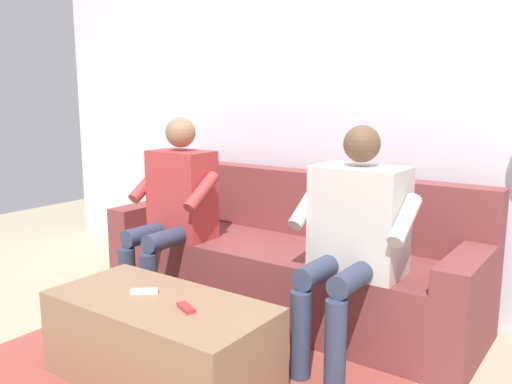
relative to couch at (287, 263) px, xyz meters
The scene contains 9 objects.
ground_plane 0.78m from the couch, 90.00° to the left, with size 8.00×8.00×0.00m, color tan.
back_wall 1.19m from the couch, 90.00° to the right, with size 5.18×0.06×2.75m, color silver.
couch is the anchor object (origin of this frame).
coffee_table 1.09m from the couch, 90.00° to the left, with size 1.06×0.52×0.40m.
person_left_seated 0.77m from the couch, 151.04° to the left, with size 0.60×0.60×1.17m.
person_right_seated 0.78m from the couch, 30.66° to the left, with size 0.54×0.57×1.18m.
remote_white 1.08m from the couch, 84.00° to the left, with size 0.13×0.04×0.02m, color white.
remote_red 1.12m from the couch, 99.20° to the left, with size 0.11×0.04×0.02m, color #B73333.
floor_rug 1.00m from the couch, 90.00° to the left, with size 1.94×1.64×0.01m, color #9E473D.
Camera 1 is at (-1.68, 2.57, 1.32)m, focal length 37.36 mm.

